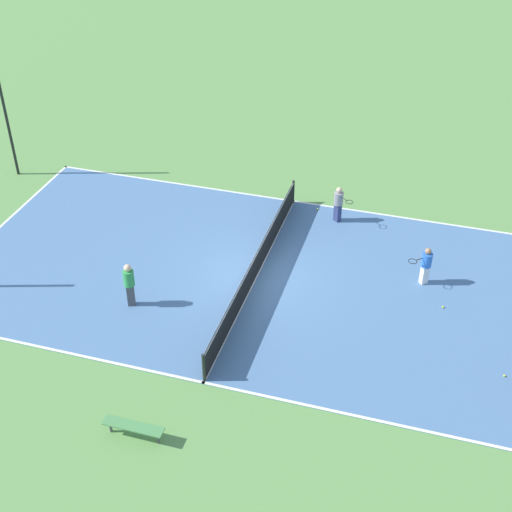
{
  "coord_description": "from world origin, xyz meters",
  "views": [
    {
      "loc": [
        -19.23,
        -5.72,
        15.02
      ],
      "look_at": [
        0.0,
        0.0,
        0.9
      ],
      "focal_mm": 50.0,
      "sensor_mm": 36.0,
      "label": 1
    }
  ],
  "objects_px": {
    "fence_post_back_right": "(6,118)",
    "player_far_green": "(129,282)",
    "tennis_net": "(256,265)",
    "player_near_blue": "(426,264)",
    "tennis_ball_left_sideline": "(443,307)",
    "bench": "(133,427)",
    "tennis_ball_far_baseline": "(318,209)",
    "tennis_ball_near_net": "(504,376)",
    "player_baseline_gray": "(338,202)"
  },
  "relations": [
    {
      "from": "tennis_ball_left_sideline",
      "to": "tennis_ball_near_net",
      "type": "height_order",
      "value": "same"
    },
    {
      "from": "fence_post_back_right",
      "to": "player_far_green",
      "type": "bearing_deg",
      "value": -128.8
    },
    {
      "from": "player_near_blue",
      "to": "tennis_ball_left_sideline",
      "type": "height_order",
      "value": "player_near_blue"
    },
    {
      "from": "player_baseline_gray",
      "to": "tennis_ball_far_baseline",
      "type": "xyz_separation_m",
      "value": [
        0.58,
        0.92,
        -0.8
      ]
    },
    {
      "from": "bench",
      "to": "player_near_blue",
      "type": "distance_m",
      "value": 11.36
    },
    {
      "from": "bench",
      "to": "player_near_blue",
      "type": "xyz_separation_m",
      "value": [
        9.13,
        -6.74,
        0.44
      ]
    },
    {
      "from": "tennis_ball_left_sideline",
      "to": "tennis_ball_near_net",
      "type": "bearing_deg",
      "value": -144.09
    },
    {
      "from": "player_near_blue",
      "to": "tennis_ball_left_sideline",
      "type": "bearing_deg",
      "value": 81.3
    },
    {
      "from": "tennis_net",
      "to": "bench",
      "type": "relative_size",
      "value": 6.35
    },
    {
      "from": "player_far_green",
      "to": "tennis_ball_near_net",
      "type": "distance_m",
      "value": 12.0
    },
    {
      "from": "player_near_blue",
      "to": "tennis_ball_left_sideline",
      "type": "xyz_separation_m",
      "value": [
        -1.2,
        -0.78,
        -0.78
      ]
    },
    {
      "from": "bench",
      "to": "player_near_blue",
      "type": "relative_size",
      "value": 1.17
    },
    {
      "from": "player_far_green",
      "to": "fence_post_back_right",
      "type": "distance_m",
      "value": 11.18
    },
    {
      "from": "player_near_blue",
      "to": "tennis_ball_far_baseline",
      "type": "bearing_deg",
      "value": -80.98
    },
    {
      "from": "tennis_ball_left_sideline",
      "to": "fence_post_back_right",
      "type": "distance_m",
      "value": 19.22
    },
    {
      "from": "tennis_ball_left_sideline",
      "to": "player_baseline_gray",
      "type": "bearing_deg",
      "value": 45.61
    },
    {
      "from": "bench",
      "to": "tennis_ball_left_sideline",
      "type": "height_order",
      "value": "bench"
    },
    {
      "from": "bench",
      "to": "tennis_ball_near_net",
      "type": "xyz_separation_m",
      "value": [
        5.19,
        -9.51,
        -0.33
      ]
    },
    {
      "from": "player_baseline_gray",
      "to": "player_near_blue",
      "type": "distance_m",
      "value": 4.81
    },
    {
      "from": "tennis_ball_far_baseline",
      "to": "fence_post_back_right",
      "type": "relative_size",
      "value": 0.01
    },
    {
      "from": "tennis_net",
      "to": "player_near_blue",
      "type": "height_order",
      "value": "player_near_blue"
    },
    {
      "from": "tennis_ball_far_baseline",
      "to": "tennis_ball_near_net",
      "type": "relative_size",
      "value": 1.0
    },
    {
      "from": "player_far_green",
      "to": "tennis_ball_left_sideline",
      "type": "bearing_deg",
      "value": -9.43
    },
    {
      "from": "bench",
      "to": "tennis_ball_near_net",
      "type": "bearing_deg",
      "value": -151.39
    },
    {
      "from": "player_baseline_gray",
      "to": "fence_post_back_right",
      "type": "height_order",
      "value": "fence_post_back_right"
    },
    {
      "from": "bench",
      "to": "player_far_green",
      "type": "bearing_deg",
      "value": -64.6
    },
    {
      "from": "tennis_ball_far_baseline",
      "to": "tennis_ball_near_net",
      "type": "distance_m",
      "value": 10.61
    },
    {
      "from": "player_baseline_gray",
      "to": "tennis_ball_near_net",
      "type": "xyz_separation_m",
      "value": [
        -7.08,
        -6.42,
        -0.8
      ]
    },
    {
      "from": "tennis_net",
      "to": "fence_post_back_right",
      "type": "distance_m",
      "value": 13.04
    },
    {
      "from": "tennis_ball_far_baseline",
      "to": "player_far_green",
      "type": "bearing_deg",
      "value": 148.95
    },
    {
      "from": "bench",
      "to": "player_baseline_gray",
      "type": "xyz_separation_m",
      "value": [
        12.27,
        -3.09,
        0.47
      ]
    },
    {
      "from": "tennis_net",
      "to": "bench",
      "type": "bearing_deg",
      "value": 172.16
    },
    {
      "from": "bench",
      "to": "tennis_ball_far_baseline",
      "type": "height_order",
      "value": "bench"
    },
    {
      "from": "fence_post_back_right",
      "to": "tennis_ball_far_baseline",
      "type": "bearing_deg",
      "value": -86.69
    },
    {
      "from": "player_far_green",
      "to": "fence_post_back_right",
      "type": "height_order",
      "value": "fence_post_back_right"
    },
    {
      "from": "player_baseline_gray",
      "to": "tennis_ball_left_sideline",
      "type": "distance_m",
      "value": 6.25
    },
    {
      "from": "player_far_green",
      "to": "bench",
      "type": "bearing_deg",
      "value": -89.56
    },
    {
      "from": "tennis_ball_far_baseline",
      "to": "fence_post_back_right",
      "type": "height_order",
      "value": "fence_post_back_right"
    },
    {
      "from": "player_baseline_gray",
      "to": "fence_post_back_right",
      "type": "xyz_separation_m",
      "value": [
        -0.18,
        14.16,
        1.78
      ]
    },
    {
      "from": "tennis_ball_left_sideline",
      "to": "fence_post_back_right",
      "type": "bearing_deg",
      "value": 77.4
    },
    {
      "from": "bench",
      "to": "fence_post_back_right",
      "type": "relative_size",
      "value": 0.32
    },
    {
      "from": "player_far_green",
      "to": "tennis_ball_near_net",
      "type": "relative_size",
      "value": 23.78
    },
    {
      "from": "tennis_net",
      "to": "tennis_ball_near_net",
      "type": "xyz_separation_m",
      "value": [
        -2.64,
        -8.43,
        -0.47
      ]
    },
    {
      "from": "bench",
      "to": "player_far_green",
      "type": "xyz_separation_m",
      "value": [
        5.16,
        2.45,
        0.55
      ]
    },
    {
      "from": "tennis_net",
      "to": "tennis_ball_far_baseline",
      "type": "relative_size",
      "value": 157.47
    },
    {
      "from": "tennis_net",
      "to": "tennis_ball_near_net",
      "type": "height_order",
      "value": "tennis_net"
    },
    {
      "from": "bench",
      "to": "tennis_ball_near_net",
      "type": "relative_size",
      "value": 24.81
    },
    {
      "from": "player_far_green",
      "to": "tennis_ball_near_net",
      "type": "bearing_deg",
      "value": -24.84
    },
    {
      "from": "tennis_net",
      "to": "tennis_ball_left_sideline",
      "type": "height_order",
      "value": "tennis_net"
    },
    {
      "from": "tennis_ball_far_baseline",
      "to": "bench",
      "type": "bearing_deg",
      "value": 170.38
    }
  ]
}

